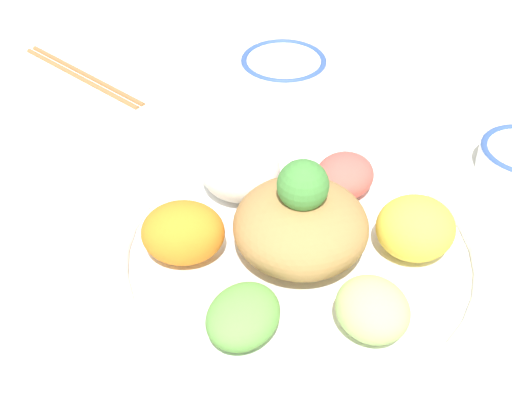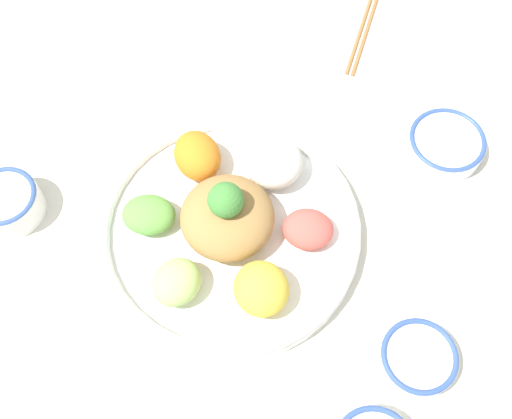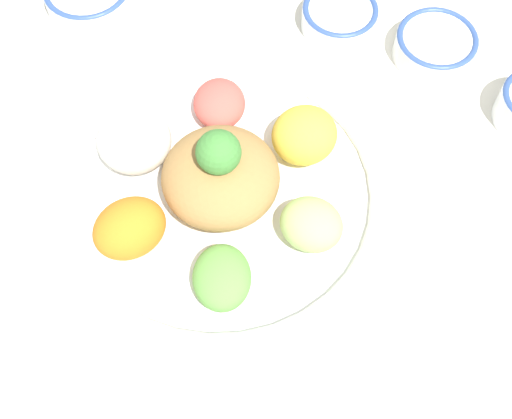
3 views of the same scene
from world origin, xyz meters
The scene contains 5 objects.
ground_plane centered at (0.00, 0.00, 0.00)m, with size 2.40×2.40×0.00m, color silver.
salad_platter centered at (-0.01, 0.00, 0.03)m, with size 0.36×0.36×0.13m.
rice_bowl_blue centered at (-0.18, 0.29, 0.02)m, with size 0.10×0.10×0.04m.
sauce_bowl_far centered at (-0.24, 0.18, 0.02)m, with size 0.10×0.10×0.03m.
serving_spoon_main centered at (0.09, -0.24, 0.00)m, with size 0.12×0.12×0.01m.
Camera 3 is at (0.38, -0.02, 0.70)m, focal length 50.00 mm.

